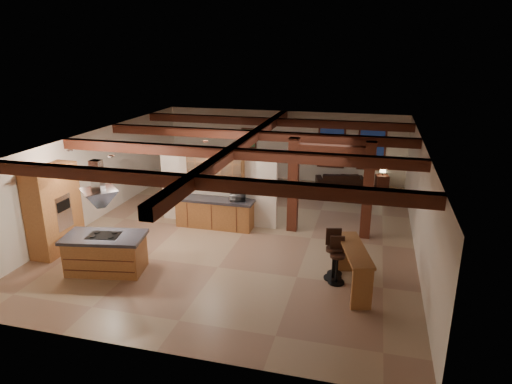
% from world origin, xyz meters
% --- Properties ---
extents(ground, '(12.00, 12.00, 0.00)m').
position_xyz_m(ground, '(0.00, 0.00, 0.00)').
color(ground, tan).
rests_on(ground, ground).
extents(room_walls, '(12.00, 12.00, 12.00)m').
position_xyz_m(room_walls, '(0.00, 0.00, 1.78)').
color(room_walls, white).
rests_on(room_walls, ground).
extents(ceiling_beams, '(10.00, 12.00, 0.28)m').
position_xyz_m(ceiling_beams, '(0.00, 0.00, 2.76)').
color(ceiling_beams, '#441D11').
rests_on(ceiling_beams, room_walls).
extents(timber_posts, '(2.50, 0.30, 2.90)m').
position_xyz_m(timber_posts, '(2.50, 0.50, 1.76)').
color(timber_posts, '#441D11').
rests_on(timber_posts, ground).
extents(partition_wall, '(3.80, 0.18, 2.20)m').
position_xyz_m(partition_wall, '(-1.00, 0.50, 1.10)').
color(partition_wall, white).
rests_on(partition_wall, ground).
extents(pantry_cabinet, '(0.67, 1.60, 2.40)m').
position_xyz_m(pantry_cabinet, '(-4.67, -2.60, 1.20)').
color(pantry_cabinet, '#A06533').
rests_on(pantry_cabinet, ground).
extents(back_counter, '(2.50, 0.66, 0.94)m').
position_xyz_m(back_counter, '(-1.00, 0.11, 0.48)').
color(back_counter, '#A06533').
rests_on(back_counter, ground).
extents(upper_display_cabinet, '(1.80, 0.36, 0.95)m').
position_xyz_m(upper_display_cabinet, '(-1.00, 0.31, 1.85)').
color(upper_display_cabinet, '#A06533').
rests_on(upper_display_cabinet, partition_wall).
extents(range_hood, '(1.10, 1.10, 1.40)m').
position_xyz_m(range_hood, '(-2.67, -3.36, 1.78)').
color(range_hood, silver).
rests_on(range_hood, room_walls).
extents(back_windows, '(2.70, 0.07, 1.70)m').
position_xyz_m(back_windows, '(2.80, 5.93, 1.50)').
color(back_windows, '#441D11').
rests_on(back_windows, room_walls).
extents(framed_art, '(0.65, 0.05, 0.85)m').
position_xyz_m(framed_art, '(-1.50, 5.94, 1.70)').
color(framed_art, '#441D11').
rests_on(framed_art, room_walls).
extents(recessed_cans, '(3.16, 2.46, 0.03)m').
position_xyz_m(recessed_cans, '(-2.53, -1.93, 2.87)').
color(recessed_cans, silver).
rests_on(recessed_cans, room_walls).
extents(kitchen_island, '(2.14, 1.39, 0.99)m').
position_xyz_m(kitchen_island, '(-2.67, -3.36, 0.50)').
color(kitchen_island, '#A06533').
rests_on(kitchen_island, ground).
extents(dining_table, '(2.04, 1.55, 0.64)m').
position_xyz_m(dining_table, '(-0.63, 3.32, 0.32)').
color(dining_table, '#381A0E').
rests_on(dining_table, ground).
extents(sofa, '(2.02, 1.18, 0.56)m').
position_xyz_m(sofa, '(2.45, 5.50, 0.28)').
color(sofa, black).
rests_on(sofa, ground).
extents(microwave, '(0.55, 0.43, 0.27)m').
position_xyz_m(microwave, '(-0.24, 0.11, 1.07)').
color(microwave, '#BABABF').
rests_on(microwave, back_counter).
extents(bar_counter, '(0.99, 2.04, 1.04)m').
position_xyz_m(bar_counter, '(3.42, -2.68, 0.70)').
color(bar_counter, '#A06533').
rests_on(bar_counter, ground).
extents(side_table, '(0.55, 0.55, 0.59)m').
position_xyz_m(side_table, '(4.10, 5.46, 0.30)').
color(side_table, '#441D11').
rests_on(side_table, ground).
extents(table_lamp, '(0.25, 0.25, 0.29)m').
position_xyz_m(table_lamp, '(4.10, 5.46, 0.80)').
color(table_lamp, black).
rests_on(table_lamp, side_table).
extents(bar_stool_a, '(0.41, 0.42, 1.15)m').
position_xyz_m(bar_stool_a, '(3.02, -2.48, 0.58)').
color(bar_stool_a, black).
rests_on(bar_stool_a, ground).
extents(bar_stool_b, '(0.45, 0.47, 1.26)m').
position_xyz_m(bar_stool_b, '(2.92, -2.28, 0.64)').
color(bar_stool_b, black).
rests_on(bar_stool_b, ground).
extents(bar_stool_c, '(0.41, 0.42, 1.07)m').
position_xyz_m(bar_stool_c, '(2.94, -2.04, 0.55)').
color(bar_stool_c, black).
rests_on(bar_stool_c, ground).
extents(dining_chairs, '(1.77, 1.77, 1.09)m').
position_xyz_m(dining_chairs, '(-0.63, 3.32, 0.55)').
color(dining_chairs, '#441D11').
rests_on(dining_chairs, ground).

